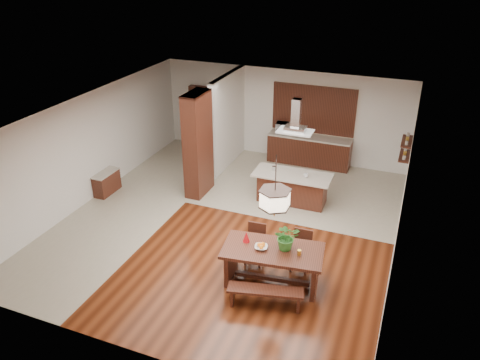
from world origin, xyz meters
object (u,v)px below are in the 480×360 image
at_px(dining_chair_left, 255,245).
at_px(microwave, 285,128).
at_px(hallway_console, 107,183).
at_px(dining_chair_right, 301,251).
at_px(foliage_plant, 287,237).
at_px(island_cup, 306,176).
at_px(fruit_bowl, 261,247).
at_px(range_hood, 296,116).
at_px(kitchen_island, 292,187).
at_px(dining_table, 273,258).
at_px(pendant_lantern, 275,187).
at_px(dining_bench, 265,298).

distance_m(dining_chair_left, microwave, 5.69).
height_order(hallway_console, dining_chair_right, dining_chair_right).
relative_size(dining_chair_left, foliage_plant, 1.62).
height_order(island_cup, microwave, microwave).
xyz_separation_m(fruit_bowl, range_hood, (-0.34, 3.55, 1.60)).
distance_m(hallway_console, fruit_bowl, 5.77).
bearing_deg(kitchen_island, fruit_bowl, -85.27).
bearing_deg(kitchen_island, island_cup, -14.60).
bearing_deg(microwave, hallway_console, -141.81).
bearing_deg(island_cup, dining_table, -86.77).
distance_m(hallway_console, dining_chair_right, 6.14).
height_order(fruit_bowl, kitchen_island, fruit_bowl).
relative_size(dining_table, dining_chair_left, 2.34).
xyz_separation_m(dining_table, range_hood, (-0.57, 3.48, 1.85)).
bearing_deg(hallway_console, kitchen_island, 15.74).
bearing_deg(dining_chair_left, dining_chair_right, 4.23).
xyz_separation_m(dining_chair_left, island_cup, (0.39, 2.85, 0.45)).
bearing_deg(dining_chair_left, hallway_console, 159.45).
bearing_deg(pendant_lantern, fruit_bowl, -164.00).
height_order(dining_table, pendant_lantern, pendant_lantern).
bearing_deg(hallway_console, dining_bench, -26.29).
xyz_separation_m(dining_bench, dining_chair_right, (0.32, 1.40, 0.25)).
bearing_deg(foliage_plant, pendant_lantern, -153.90).
xyz_separation_m(dining_table, foliage_plant, (0.24, 0.12, 0.50)).
relative_size(pendant_lantern, island_cup, 10.69).
height_order(dining_table, range_hood, range_hood).
bearing_deg(range_hood, dining_table, -80.77).
height_order(range_hood, island_cup, range_hood).
distance_m(dining_chair_left, foliage_plant, 1.14).
bearing_deg(dining_bench, dining_chair_left, 118.23).
bearing_deg(dining_table, dining_chair_right, 58.38).
distance_m(hallway_console, kitchen_island, 5.19).
bearing_deg(hallway_console, island_cup, 13.76).
bearing_deg(microwave, dining_bench, -83.43).
xyz_separation_m(dining_table, kitchen_island, (-0.57, 3.48, -0.18)).
relative_size(dining_table, range_hood, 2.36).
bearing_deg(range_hood, dining_chair_right, -70.73).
xyz_separation_m(pendant_lantern, range_hood, (-0.57, 3.48, 0.22)).
height_order(dining_bench, dining_chair_left, dining_chair_left).
height_order(fruit_bowl, range_hood, range_hood).
distance_m(dining_table, kitchen_island, 3.53).
relative_size(kitchen_island, microwave, 3.56).
height_order(dining_chair_right, range_hood, range_hood).
xyz_separation_m(foliage_plant, fruit_bowl, (-0.47, -0.18, -0.25)).
relative_size(foliage_plant, microwave, 0.96).
relative_size(hallway_console, dining_bench, 0.60).
distance_m(kitchen_island, range_hood, 2.03).
distance_m(pendant_lantern, foliage_plant, 1.16).
bearing_deg(microwave, dining_chair_right, -77.07).
xyz_separation_m(dining_bench, foliage_plant, (0.14, 0.84, 0.91)).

